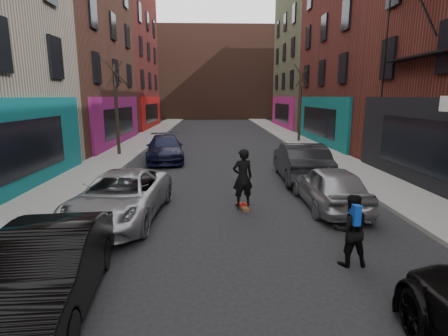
{
  "coord_description": "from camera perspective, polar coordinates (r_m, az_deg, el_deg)",
  "views": [
    {
      "loc": [
        -0.56,
        -3.02,
        3.54
      ],
      "look_at": [
        -0.25,
        6.37,
        1.6
      ],
      "focal_mm": 28.0,
      "sensor_mm": 36.0,
      "label": 1
    }
  ],
  "objects": [
    {
      "name": "tree_left_far",
      "position": [
        21.77,
        -17.24,
        10.71
      ],
      "size": [
        2.0,
        2.0,
        6.5
      ],
      "primitive_type": null,
      "color": "black",
      "rests_on": "sidewalk_left"
    },
    {
      "name": "sidewalk_right",
      "position": [
        33.9,
        9.74,
        5.59
      ],
      "size": [
        2.5,
        84.0,
        0.13
      ],
      "primitive_type": "cube",
      "color": "gray",
      "rests_on": "ground"
    },
    {
      "name": "pedestrian",
      "position": [
        7.9,
        19.91,
        -9.44
      ],
      "size": [
        0.76,
        0.63,
        1.56
      ],
      "rotation": [
        0.0,
        0.0,
        3.15
      ],
      "color": "black",
      "rests_on": "ground"
    },
    {
      "name": "sidewalk_left",
      "position": [
        33.69,
        -11.68,
        5.48
      ],
      "size": [
        2.5,
        84.0,
        0.13
      ],
      "primitive_type": "cube",
      "color": "gray",
      "rests_on": "ground"
    },
    {
      "name": "parked_right_far",
      "position": [
        11.72,
        16.88,
        -2.89
      ],
      "size": [
        1.65,
        4.1,
        1.39
      ],
      "primitive_type": "imported",
      "rotation": [
        0.0,
        0.0,
        3.14
      ],
      "color": "gray",
      "rests_on": "ground"
    },
    {
      "name": "tree_right_far",
      "position": [
        27.86,
        12.38,
        11.36
      ],
      "size": [
        2.0,
        2.0,
        6.8
      ],
      "primitive_type": null,
      "color": "black",
      "rests_on": "sidewalk_right"
    },
    {
      "name": "parked_left_far",
      "position": [
        10.62,
        -16.52,
        -4.46
      ],
      "size": [
        2.58,
        5.03,
        1.36
      ],
      "primitive_type": "imported",
      "rotation": [
        0.0,
        0.0,
        -0.07
      ],
      "color": "#9C9EA4",
      "rests_on": "ground"
    },
    {
      "name": "skateboard",
      "position": [
        11.29,
        3.01,
        -6.38
      ],
      "size": [
        0.41,
        0.83,
        0.1
      ],
      "primitive_type": "cube",
      "rotation": [
        0.0,
        0.0,
        0.25
      ],
      "color": "brown",
      "rests_on": "ground"
    },
    {
      "name": "parked_left_mid",
      "position": [
        6.75,
        -26.9,
        -14.57
      ],
      "size": [
        1.91,
        4.35,
        1.39
      ],
      "primitive_type": "imported",
      "rotation": [
        0.0,
        0.0,
        0.11
      ],
      "color": "black",
      "rests_on": "ground"
    },
    {
      "name": "building_far",
      "position": [
        59.13,
        -1.41,
        14.99
      ],
      "size": [
        40.0,
        10.0,
        14.0
      ],
      "primitive_type": "cube",
      "color": "#47281E",
      "rests_on": "ground"
    },
    {
      "name": "parked_right_end",
      "position": [
        15.27,
        12.38,
        1.05
      ],
      "size": [
        1.88,
        4.93,
        1.6
      ],
      "primitive_type": "imported",
      "rotation": [
        0.0,
        0.0,
        3.1
      ],
      "color": "black",
      "rests_on": "ground"
    },
    {
      "name": "parked_left_end",
      "position": [
        19.67,
        -9.62,
        3.17
      ],
      "size": [
        2.57,
        5.03,
        1.4
      ],
      "primitive_type": "imported",
      "rotation": [
        0.0,
        0.0,
        0.13
      ],
      "color": "black",
      "rests_on": "ground"
    },
    {
      "name": "skateboarder",
      "position": [
        11.02,
        3.06,
        -1.56
      ],
      "size": [
        0.76,
        0.6,
        1.84
      ],
      "primitive_type": "imported",
      "rotation": [
        0.0,
        0.0,
        3.4
      ],
      "color": "black",
      "rests_on": "skateboard"
    }
  ]
}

